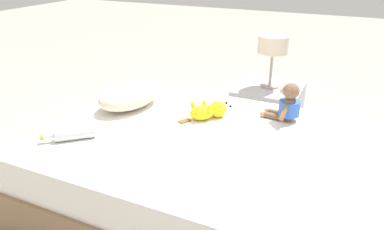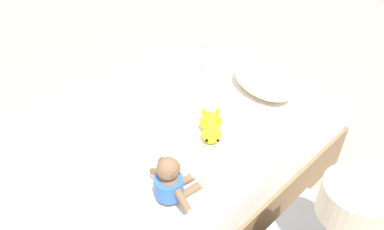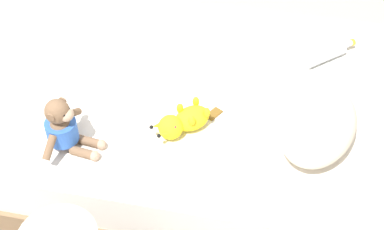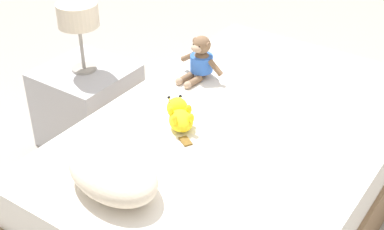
{
  "view_description": "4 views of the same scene",
  "coord_description": "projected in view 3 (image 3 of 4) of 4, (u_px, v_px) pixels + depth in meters",
  "views": [
    {
      "loc": [
        -1.65,
        -0.61,
        1.43
      ],
      "look_at": [
        0.05,
        0.19,
        0.6
      ],
      "focal_mm": 34.84,
      "sensor_mm": 36.0,
      "label": 1
    },
    {
      "loc": [
        1.19,
        -0.89,
        1.71
      ],
      "look_at": [
        0.11,
        0.16,
        0.56
      ],
      "focal_mm": 32.85,
      "sensor_mm": 36.0,
      "label": 2
    },
    {
      "loc": [
        1.77,
        0.51,
        2.18
      ],
      "look_at": [
        0.22,
        0.2,
        0.56
      ],
      "focal_mm": 52.88,
      "sensor_mm": 36.0,
      "label": 3
    },
    {
      "loc": [
        -1.02,
        1.9,
        1.92
      ],
      "look_at": [
        0.15,
        0.21,
        0.61
      ],
      "focal_mm": 51.36,
      "sensor_mm": 36.0,
      "label": 4
    }
  ],
  "objects": [
    {
      "name": "bed",
      "position": [
        160.0,
        124.0,
        2.66
      ],
      "size": [
        1.32,
        2.02,
        0.5
      ],
      "color": "#846647",
      "rests_on": "ground_plane"
    },
    {
      "name": "pillow",
      "position": [
        318.0,
        125.0,
        2.2
      ],
      "size": [
        0.5,
        0.38,
        0.16
      ],
      "color": "beige",
      "rests_on": "bed"
    },
    {
      "name": "plush_monkey",
      "position": [
        64.0,
        128.0,
        2.16
      ],
      "size": [
        0.29,
        0.24,
        0.24
      ],
      "color": "brown",
      "rests_on": "bed"
    },
    {
      "name": "plush_yellow_creature",
      "position": [
        183.0,
        122.0,
        2.25
      ],
      "size": [
        0.28,
        0.27,
        0.1
      ],
      "color": "yellow",
      "rests_on": "bed"
    },
    {
      "name": "glass_bottle",
      "position": [
        326.0,
        53.0,
        2.57
      ],
      "size": [
        0.22,
        0.24,
        0.07
      ],
      "color": "silver",
      "rests_on": "bed"
    },
    {
      "name": "ground_plane",
      "position": [
        162.0,
        158.0,
        2.84
      ],
      "size": [
        16.0,
        16.0,
        0.0
      ],
      "primitive_type": "plane",
      "color": "#9E998E"
    }
  ]
}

